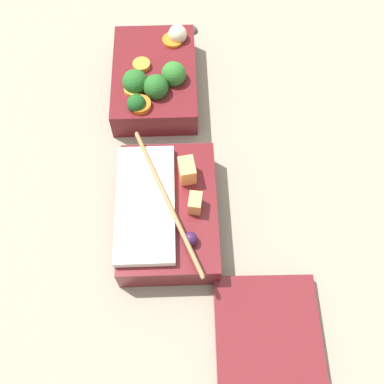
{
  "coord_description": "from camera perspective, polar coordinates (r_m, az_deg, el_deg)",
  "views": [
    {
      "loc": [
        0.37,
        0.02,
        0.57
      ],
      "look_at": [
        0.1,
        0.03,
        0.05
      ],
      "focal_mm": 42.0,
      "sensor_mm": 36.0,
      "label": 1
    }
  ],
  "objects": [
    {
      "name": "bento_tray_vegetable",
      "position": [
        0.74,
        -4.73,
        14.15
      ],
      "size": [
        0.19,
        0.13,
        0.08
      ],
      "color": "maroon",
      "rests_on": "ground_plane"
    },
    {
      "name": "bento_tray_rice",
      "position": [
        0.6,
        -3.36,
        -2.38
      ],
      "size": [
        0.21,
        0.13,
        0.08
      ],
      "color": "maroon",
      "rests_on": "ground_plane"
    },
    {
      "name": "ground_plane",
      "position": [
        0.68,
        -3.0,
        5.16
      ],
      "size": [
        3.0,
        3.0,
        0.0
      ],
      "primitive_type": "plane",
      "color": "gray"
    },
    {
      "name": "pebble_1",
      "position": [
        0.85,
        0.05,
        19.97
      ],
      "size": [
        0.02,
        0.02,
        0.02
      ],
      "primitive_type": "sphere",
      "color": "#474442",
      "rests_on": "ground_plane"
    },
    {
      "name": "bento_lid",
      "position": [
        0.58,
        9.8,
        -19.54
      ],
      "size": [
        0.19,
        0.13,
        0.02
      ],
      "primitive_type": "cube",
      "rotation": [
        0.0,
        0.0,
        -0.01
      ],
      "color": "maroon",
      "rests_on": "ground_plane"
    }
  ]
}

